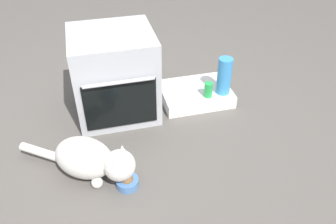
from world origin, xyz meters
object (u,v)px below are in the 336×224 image
(pantry_cabinet, at_px, (195,94))
(food_bowl, at_px, (127,182))
(water_bottle, at_px, (224,76))
(cat, at_px, (91,159))
(soda_can, at_px, (208,90))
(oven, at_px, (115,75))

(pantry_cabinet, height_order, food_bowl, pantry_cabinet)
(pantry_cabinet, distance_m, water_bottle, 0.30)
(pantry_cabinet, xyz_separation_m, cat, (-0.88, -0.65, 0.09))
(pantry_cabinet, distance_m, food_bowl, 1.04)
(soda_can, bearing_deg, food_bowl, -138.69)
(food_bowl, relative_size, cat, 0.19)
(cat, bearing_deg, soda_can, 63.35)
(food_bowl, relative_size, soda_can, 1.15)
(cat, distance_m, soda_can, 1.07)
(food_bowl, xyz_separation_m, soda_can, (0.74, 0.65, 0.13))
(oven, height_order, cat, oven)
(oven, bearing_deg, water_bottle, -7.20)
(oven, xyz_separation_m, water_bottle, (0.83, -0.10, -0.07))
(water_bottle, bearing_deg, cat, -152.96)
(oven, height_order, food_bowl, oven)
(oven, xyz_separation_m, food_bowl, (-0.05, -0.78, -0.29))
(pantry_cabinet, bearing_deg, food_bowl, -131.31)
(pantry_cabinet, relative_size, soda_can, 4.61)
(oven, distance_m, soda_can, 0.73)
(food_bowl, bearing_deg, oven, 86.41)
(food_bowl, distance_m, soda_can, 1.00)
(cat, bearing_deg, water_bottle, 61.35)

